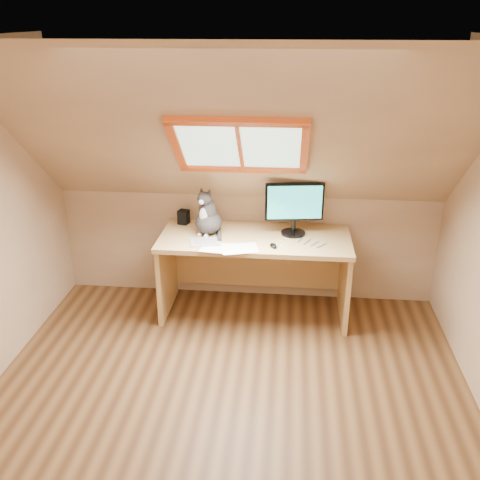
# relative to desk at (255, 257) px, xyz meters

# --- Properties ---
(ground) EXTENTS (3.50, 3.50, 0.00)m
(ground) POSITION_rel_desk_xyz_m (-0.10, -1.45, -0.53)
(ground) COLOR brown
(ground) RESTS_ON ground
(room_shell) EXTENTS (3.52, 3.52, 2.41)m
(room_shell) POSITION_rel_desk_xyz_m (-0.10, -1.54, 0.90)
(room_shell) COLOR tan
(room_shell) RESTS_ON ground
(desk) EXTENTS (1.65, 0.72, 0.75)m
(desk) POSITION_rel_desk_xyz_m (0.00, 0.00, 0.00)
(desk) COLOR tan
(desk) RESTS_ON ground
(monitor) EXTENTS (0.50, 0.21, 0.46)m
(monitor) POSITION_rel_desk_xyz_m (0.33, 0.02, 0.50)
(monitor) COLOR black
(monitor) RESTS_ON desk
(cat) EXTENTS (0.32, 0.34, 0.43)m
(cat) POSITION_rel_desk_xyz_m (-0.41, -0.03, 0.38)
(cat) COLOR #383332
(cat) RESTS_ON desk
(desk_speaker) EXTENTS (0.11, 0.11, 0.13)m
(desk_speaker) POSITION_rel_desk_xyz_m (-0.67, 0.18, 0.29)
(desk_speaker) COLOR black
(desk_speaker) RESTS_ON desk
(graphics_tablet) EXTENTS (0.29, 0.23, 0.01)m
(graphics_tablet) POSITION_rel_desk_xyz_m (-0.40, -0.25, 0.23)
(graphics_tablet) COLOR #B2B2B7
(graphics_tablet) RESTS_ON desk
(mouse) EXTENTS (0.08, 0.10, 0.03)m
(mouse) POSITION_rel_desk_xyz_m (0.17, -0.28, 0.24)
(mouse) COLOR black
(mouse) RESTS_ON desk
(papers) EXTENTS (0.35, 0.30, 0.01)m
(papers) POSITION_rel_desk_xyz_m (-0.18, -0.33, 0.23)
(papers) COLOR white
(papers) RESTS_ON desk
(cables) EXTENTS (0.51, 0.26, 0.01)m
(cables) POSITION_rel_desk_xyz_m (0.38, -0.19, 0.23)
(cables) COLOR silver
(cables) RESTS_ON desk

